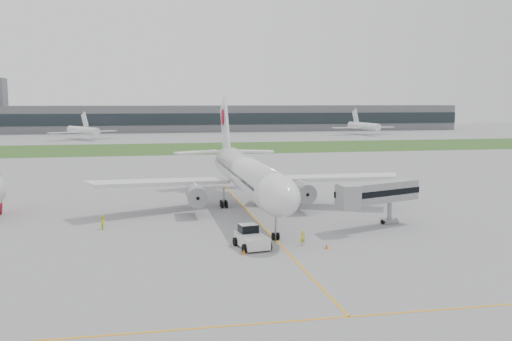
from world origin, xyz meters
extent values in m
plane|color=#939396|center=(0.00, 0.00, 0.00)|extent=(600.00, 600.00, 0.00)
cube|color=#35541F|center=(0.00, 120.00, 0.01)|extent=(600.00, 50.00, 0.02)
cube|color=slate|center=(0.00, 230.00, 7.00)|extent=(320.00, 22.00, 14.00)
cube|color=#1E252B|center=(0.00, 219.00, 7.00)|extent=(320.00, 0.60, 6.00)
cylinder|color=silver|center=(0.00, 4.00, 5.60)|extent=(5.00, 38.00, 5.00)
ellipsoid|color=silver|center=(0.00, -15.50, 5.60)|extent=(5.00, 11.00, 5.00)
cube|color=black|center=(0.00, -16.50, 6.50)|extent=(3.20, 1.54, 1.14)
cone|color=silver|center=(0.00, 26.00, 6.40)|extent=(5.00, 10.53, 6.16)
cube|color=silver|center=(-13.00, 6.00, 4.40)|extent=(22.13, 13.52, 1.70)
cube|color=silver|center=(13.00, 6.00, 4.40)|extent=(22.13, 13.52, 1.70)
cylinder|color=#9C9DA2|center=(-8.00, 1.50, 3.00)|extent=(2.70, 5.20, 2.70)
cylinder|color=#9C9DA2|center=(8.00, 1.50, 3.00)|extent=(2.70, 5.20, 2.70)
cube|color=silver|center=(0.00, 27.50, 11.50)|extent=(0.45, 10.90, 12.76)
cylinder|color=#A3091D|center=(0.00, 28.50, 13.50)|extent=(0.60, 3.20, 3.20)
cube|color=silver|center=(-5.00, 28.50, 6.80)|extent=(9.54, 6.34, 0.35)
cube|color=silver|center=(5.00, 28.50, 6.80)|extent=(9.54, 6.34, 0.35)
cylinder|color=gray|center=(0.00, -15.00, 1.55)|extent=(0.24, 0.24, 3.10)
cylinder|color=black|center=(-3.20, 7.00, 0.55)|extent=(1.40, 1.10, 1.10)
cylinder|color=black|center=(3.20, 7.00, 0.55)|extent=(1.40, 1.10, 1.10)
cube|color=silver|center=(-3.48, -18.14, 0.87)|extent=(3.45, 5.24, 1.30)
cube|color=silver|center=(-3.69, -16.86, 1.95)|extent=(2.20, 2.02, 1.08)
cube|color=black|center=(-3.69, -16.86, 2.00)|extent=(2.26, 2.08, 0.92)
cylinder|color=black|center=(-5.18, -16.77, 0.49)|extent=(0.53, 1.02, 0.97)
cylinder|color=black|center=(-2.30, -16.31, 0.49)|extent=(0.53, 1.02, 0.97)
cylinder|color=black|center=(-4.66, -19.98, 0.49)|extent=(0.53, 1.02, 0.97)
cylinder|color=black|center=(-1.78, -19.51, 0.49)|extent=(0.53, 1.02, 0.97)
cube|color=gray|center=(14.95, -10.32, 4.62)|extent=(12.58, 6.79, 2.66)
cube|color=black|center=(14.95, -10.32, 4.62)|extent=(12.78, 6.94, 0.80)
cube|color=gray|center=(9.84, -13.14, 4.62)|extent=(2.31, 3.02, 3.02)
cylinder|color=gray|center=(17.30, -8.98, 1.69)|extent=(0.62, 0.62, 3.37)
cube|color=gray|center=(17.30, -8.98, 0.31)|extent=(2.43, 1.90, 0.62)
cylinder|color=black|center=(16.21, -9.38, 0.31)|extent=(0.46, 0.68, 0.62)
cylinder|color=black|center=(18.38, -8.58, 0.31)|extent=(0.46, 0.68, 0.62)
cone|color=orange|center=(-4.84, -20.62, 0.26)|extent=(0.38, 0.38, 0.52)
cone|color=orange|center=(4.70, -20.18, 0.31)|extent=(0.45, 0.45, 0.62)
imported|color=#CCD122|center=(2.54, -17.92, 0.86)|extent=(0.70, 0.53, 1.72)
imported|color=#EFFC2A|center=(-20.65, -5.01, 0.93)|extent=(0.89, 1.04, 1.86)
camera|label=1|loc=(-15.27, -80.15, 16.62)|focal=40.00mm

